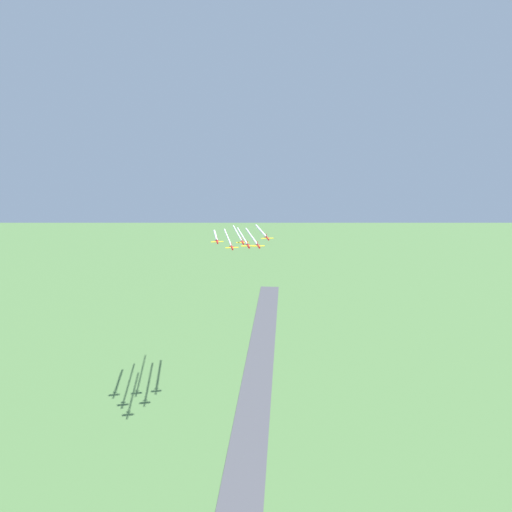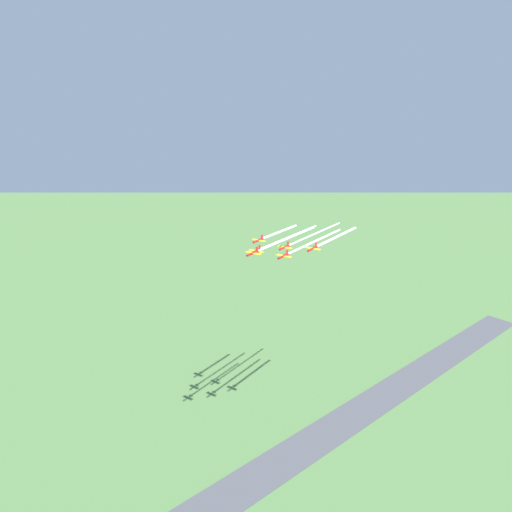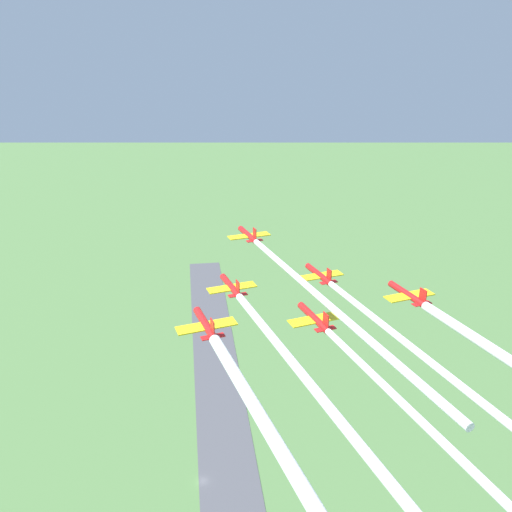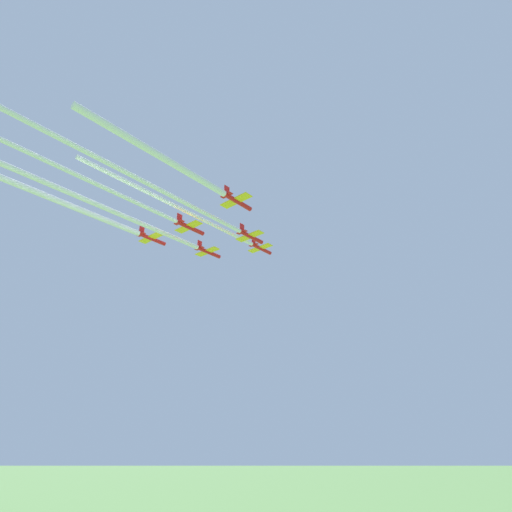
{
  "view_description": "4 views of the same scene",
  "coord_description": "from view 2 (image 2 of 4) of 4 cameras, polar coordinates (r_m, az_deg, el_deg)",
  "views": [
    {
      "loc": [
        -86.13,
        -112.91,
        167.85
      ],
      "look_at": [
        37.49,
        51.41,
        115.05
      ],
      "focal_mm": 28.0,
      "sensor_mm": 36.0,
      "label": 1
    },
    {
      "loc": [
        61.43,
        -147.29,
        184.56
      ],
      "look_at": [
        37.09,
        49.55,
        120.82
      ],
      "focal_mm": 35.0,
      "sensor_mm": 36.0,
      "label": 2
    },
    {
      "loc": [
        97.45,
        110.44,
        148.6
      ],
      "look_at": [
        34.06,
        55.99,
        116.23
      ],
      "focal_mm": 35.0,
      "sensor_mm": 36.0,
      "label": 3
    },
    {
      "loc": [
        14.38,
        153.81,
        72.86
      ],
      "look_at": [
        36.53,
        54.38,
        118.37
      ],
      "focal_mm": 28.0,
      "sensor_mm": 36.0,
      "label": 4
    }
  ],
  "objects": [
    {
      "name": "jet_3",
      "position": [
        227.62,
        6.5,
        0.85
      ],
      "size": [
        7.58,
        7.75,
        2.69
      ],
      "rotation": [
        0.0,
        0.0,
        2.65
      ],
      "color": "red"
    },
    {
      "name": "smoke_trail_5",
      "position": [
        258.83,
        2.76,
        2.77
      ],
      "size": [
        16.13,
        28.51,
        1.27
      ],
      "rotation": [
        0.0,
        0.0,
        2.65
      ],
      "color": "white"
    },
    {
      "name": "jet_2",
      "position": [
        229.24,
        -0.02,
        0.57
      ],
      "size": [
        7.58,
        7.75,
        2.69
      ],
      "rotation": [
        0.0,
        0.0,
        2.65
      ],
      "color": "red"
    },
    {
      "name": "smoke_trail_4",
      "position": [
        260.94,
        6.86,
        2.57
      ],
      "size": [
        26.25,
        47.8,
        0.86
      ],
      "rotation": [
        0.0,
        0.0,
        2.65
      ],
      "color": "white"
    },
    {
      "name": "jet_4",
      "position": [
        235.46,
        3.28,
        1.0
      ],
      "size": [
        7.58,
        7.75,
        2.69
      ],
      "rotation": [
        0.0,
        0.0,
        2.65
      ],
      "color": "red"
    },
    {
      "name": "smoke_trail_0",
      "position": [
        236.81,
        3.67,
        2.01
      ],
      "size": [
        24.36,
        44.21,
        0.92
      ],
      "rotation": [
        0.0,
        0.0,
        2.65
      ],
      "color": "white"
    },
    {
      "name": "smoke_trail_2",
      "position": [
        253.49,
        3.93,
        2.21
      ],
      "size": [
        25.94,
        47.15,
        0.92
      ],
      "rotation": [
        0.0,
        0.0,
        2.65
      ],
      "color": "white"
    },
    {
      "name": "smoke_trail_1",
      "position": [
        245.65,
        6.85,
        1.71
      ],
      "size": [
        25.46,
        46.09,
        1.07
      ],
      "rotation": [
        0.0,
        0.0,
        2.65
      ],
      "color": "white"
    },
    {
      "name": "jet_0",
      "position": [
        214.02,
        -0.36,
        0.33
      ],
      "size": [
        7.58,
        7.75,
        2.69
      ],
      "rotation": [
        0.0,
        0.0,
        2.65
      ],
      "color": "red"
    },
    {
      "name": "runway_strip",
      "position": [
        274.93,
        -0.35,
        -24.32
      ],
      "size": [
        396.07,
        445.08,
        0.2
      ],
      "rotation": [
        0.0,
        0.0,
        2.42
      ],
      "color": "#47474C",
      "rests_on": "ground_plane"
    },
    {
      "name": "jet_1",
      "position": [
        221.15,
        3.17,
        -0.0
      ],
      "size": [
        7.58,
        7.75,
        2.69
      ],
      "rotation": [
        0.0,
        0.0,
        2.65
      ],
      "color": "red"
    },
    {
      "name": "jet_5",
      "position": [
        243.18,
        0.28,
        1.8
      ],
      "size": [
        7.58,
        7.75,
        2.69
      ],
      "rotation": [
        0.0,
        0.0,
        2.65
      ],
      "color": "red"
    },
    {
      "name": "smoke_trail_3",
      "position": [
        248.68,
        9.26,
        2.18
      ],
      "size": [
        20.97,
        37.49,
        1.29
      ],
      "rotation": [
        0.0,
        0.0,
        2.65
      ],
      "color": "white"
    }
  ]
}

